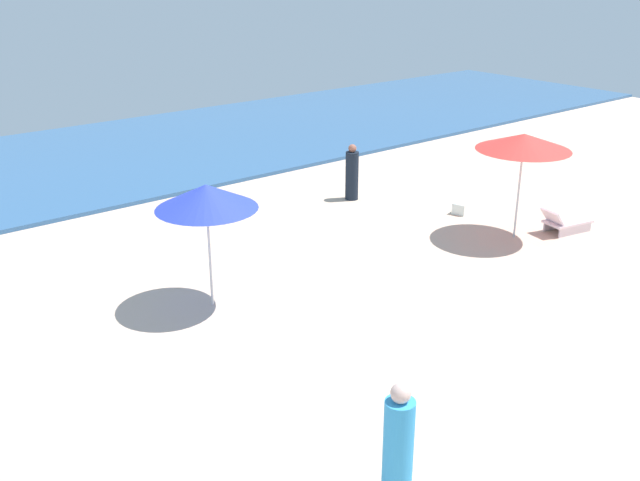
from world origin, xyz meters
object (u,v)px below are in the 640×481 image
Objects in this scene: umbrella_1 at (206,197)px; beachgoer_2 at (398,448)px; beachgoer_1 at (352,174)px; cooler_box_0 at (462,208)px; umbrella_4 at (524,142)px; lounge_chair_4_0 at (565,222)px.

umbrella_1 is 1.45× the size of beachgoer_2.
beachgoer_1 reaches higher than cooler_box_0.
umbrella_1 is at bearing -119.14° from beachgoer_1.
beachgoer_2 is at bearing -160.42° from cooler_box_0.
umbrella_4 is 1.63× the size of beachgoer_1.
cooler_box_0 is (-0.92, 2.62, -0.12)m from lounge_chair_4_0.
umbrella_1 is 1.57× the size of beachgoer_1.
umbrella_4 is 10.33m from beachgoer_2.
cooler_box_0 is (9.33, 6.97, -0.67)m from beachgoer_2.
umbrella_1 is 8.54m from cooler_box_0.
beachgoer_1 is at bearing -158.68° from beachgoer_2.
beachgoer_2 is (-1.08, -6.41, -1.49)m from umbrella_1.
umbrella_1 reaches higher than lounge_chair_4_0.
beachgoer_1 is 3.27m from cooler_box_0.
lounge_chair_4_0 is at bearing -87.88° from cooler_box_0.
beachgoer_2 is at bearing -99.57° from umbrella_1.
umbrella_4 is (7.86, -1.49, 0.14)m from umbrella_1.
lounge_chair_4_0 is 11.14m from beachgoer_2.
beachgoer_1 is at bearing 35.91° from lounge_chair_4_0.
beachgoer_2 is 3.34× the size of cooler_box_0.
lounge_chair_4_0 is 5.99m from beachgoer_1.
umbrella_4 is at bearing -42.28° from beachgoer_1.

